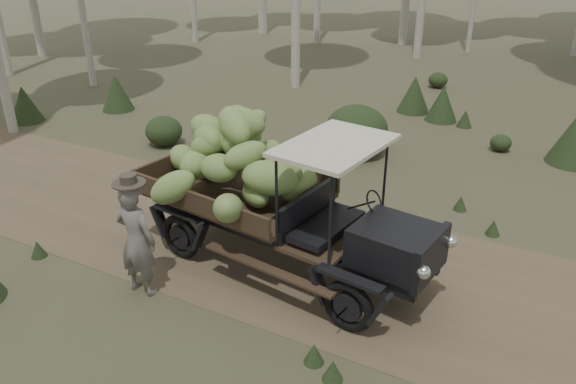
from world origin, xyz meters
The scene contains 5 objects.
ground centered at (0.00, 0.00, 0.00)m, with size 120.00×120.00×0.00m, color #473D2B.
dirt_track centered at (0.00, 0.00, 0.00)m, with size 70.00×4.00×0.01m, color brown.
banana_truck centered at (-1.98, -0.35, 1.50)m, with size 5.40×2.72×2.63m.
farmer centered at (-3.01, -2.07, 0.93)m, with size 0.67×0.49×1.96m.
undergrowth centered at (0.32, -0.63, 0.55)m, with size 24.00×23.90×1.35m.
Camera 1 is at (2.35, -7.34, 5.15)m, focal length 35.00 mm.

